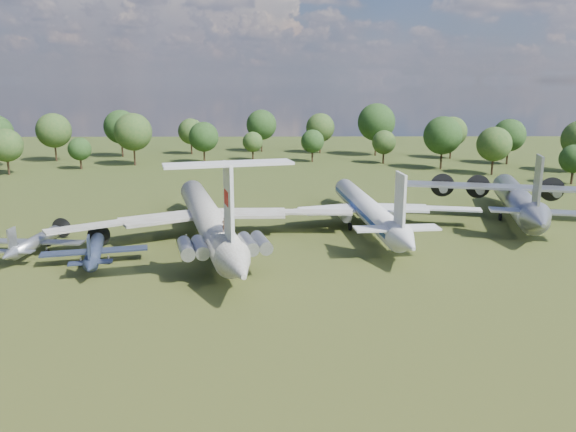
{
  "coord_description": "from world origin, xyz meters",
  "views": [
    {
      "loc": [
        6.21,
        -72.59,
        21.4
      ],
      "look_at": [
        6.97,
        -4.65,
        5.0
      ],
      "focal_mm": 35.0,
      "sensor_mm": 36.0,
      "label": 1
    }
  ],
  "objects_px": {
    "tu104_jet": "(367,213)",
    "small_prop_northwest": "(36,245)",
    "il62_airliner": "(208,223)",
    "an12_transport": "(517,204)",
    "person_on_il62": "(224,225)",
    "small_prop_west": "(95,254)"
  },
  "relations": [
    {
      "from": "small_prop_west",
      "to": "small_prop_northwest",
      "type": "xyz_separation_m",
      "value": [
        -8.82,
        4.38,
        -0.06
      ]
    },
    {
      "from": "il62_airliner",
      "to": "small_prop_west",
      "type": "height_order",
      "value": "il62_airliner"
    },
    {
      "from": "il62_airliner",
      "to": "an12_transport",
      "type": "bearing_deg",
      "value": -0.45
    },
    {
      "from": "il62_airliner",
      "to": "small_prop_northwest",
      "type": "height_order",
      "value": "il62_airliner"
    },
    {
      "from": "small_prop_west",
      "to": "small_prop_northwest",
      "type": "distance_m",
      "value": 9.84
    },
    {
      "from": "tu104_jet",
      "to": "small_prop_northwest",
      "type": "distance_m",
      "value": 45.54
    },
    {
      "from": "il62_airliner",
      "to": "tu104_jet",
      "type": "height_order",
      "value": "il62_airliner"
    },
    {
      "from": "an12_transport",
      "to": "person_on_il62",
      "type": "distance_m",
      "value": 50.8
    },
    {
      "from": "il62_airliner",
      "to": "tu104_jet",
      "type": "distance_m",
      "value": 23.8
    },
    {
      "from": "il62_airliner",
      "to": "person_on_il62",
      "type": "xyz_separation_m",
      "value": [
        3.76,
        -14.25,
        3.45
      ]
    },
    {
      "from": "tu104_jet",
      "to": "person_on_il62",
      "type": "xyz_separation_m",
      "value": [
        -18.93,
        -21.42,
        3.79
      ]
    },
    {
      "from": "small_prop_northwest",
      "to": "an12_transport",
      "type": "bearing_deg",
      "value": 18.88
    },
    {
      "from": "an12_transport",
      "to": "person_on_il62",
      "type": "relative_size",
      "value": 23.8
    },
    {
      "from": "il62_airliner",
      "to": "an12_transport",
      "type": "xyz_separation_m",
      "value": [
        47.09,
        12.04,
        -0.06
      ]
    },
    {
      "from": "small_prop_west",
      "to": "il62_airliner",
      "type": "bearing_deg",
      "value": 23.81
    },
    {
      "from": "tu104_jet",
      "to": "an12_transport",
      "type": "distance_m",
      "value": 24.88
    },
    {
      "from": "tu104_jet",
      "to": "il62_airliner",
      "type": "bearing_deg",
      "value": -167.77
    },
    {
      "from": "tu104_jet",
      "to": "small_prop_northwest",
      "type": "xyz_separation_m",
      "value": [
        -43.86,
        -12.23,
        -1.12
      ]
    },
    {
      "from": "il62_airliner",
      "to": "small_prop_northwest",
      "type": "relative_size",
      "value": 3.36
    },
    {
      "from": "il62_airliner",
      "to": "person_on_il62",
      "type": "relative_size",
      "value": 32.67
    },
    {
      "from": "small_prop_northwest",
      "to": "person_on_il62",
      "type": "bearing_deg",
      "value": -15.42
    },
    {
      "from": "small_prop_west",
      "to": "small_prop_northwest",
      "type": "bearing_deg",
      "value": 139.99
    }
  ]
}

